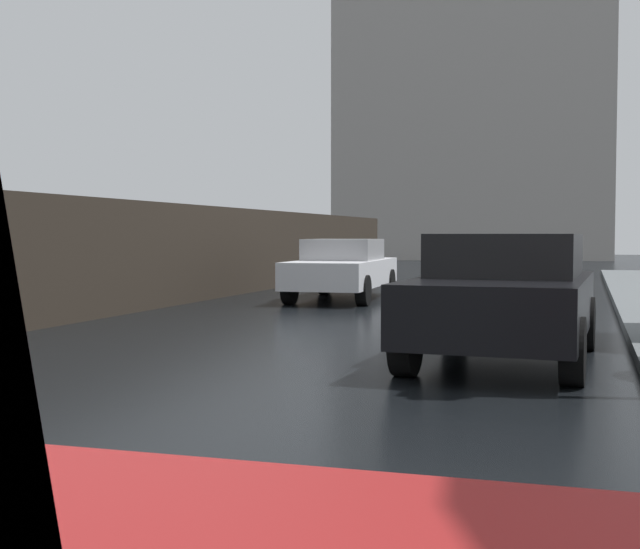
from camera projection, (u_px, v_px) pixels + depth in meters
The scene contains 3 objects.
car_black_near_kerb at pixel (505, 295), 9.15m from camera, with size 1.94×3.91×1.41m.
car_white_far_ahead at pixel (343, 268), 17.83m from camera, with size 1.90×4.34×1.30m.
distant_tower at pixel (469, 4), 47.38m from camera, with size 15.99×9.81×29.15m.
Camera 1 is at (3.47, -1.22, 1.40)m, focal length 46.66 mm.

